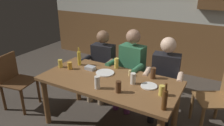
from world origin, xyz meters
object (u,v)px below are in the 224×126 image
at_px(pint_glass_3, 116,63).
at_px(pint_glass_5, 153,73).
at_px(chair_empty_near_right, 15,80).
at_px(pint_glass_7, 162,91).
at_px(chair_empty_far_end, 219,98).
at_px(pint_glass_2, 133,79).
at_px(person_1, 130,65).
at_px(pint_glass_0, 70,66).
at_px(bottle_1, 79,58).
at_px(person_0, 101,62).
at_px(bottle_0, 165,99).
at_px(table_candle, 130,73).
at_px(pint_glass_1, 118,87).
at_px(pint_glass_4, 60,63).
at_px(plate_0, 149,86).
at_px(plate_1, 105,73).
at_px(condiment_caddy, 90,68).
at_px(pint_glass_6, 97,82).
at_px(person_2, 165,74).

xyz_separation_m(pint_glass_3, pint_glass_5, (0.58, -0.06, 0.00)).
height_order(chair_empty_near_right, pint_glass_7, chair_empty_near_right).
bearing_deg(chair_empty_far_end, pint_glass_2, 95.85).
bearing_deg(chair_empty_far_end, person_1, 63.06).
bearing_deg(pint_glass_0, bottle_1, 82.06).
relative_size(person_0, pint_glass_3, 7.88).
distance_m(person_0, bottle_0, 1.69).
relative_size(table_candle, pint_glass_1, 0.56).
xyz_separation_m(person_1, pint_glass_4, (-0.82, -0.68, 0.11)).
xyz_separation_m(table_candle, pint_glass_3, (-0.28, 0.14, 0.04)).
bearing_deg(plate_0, person_0, 150.76).
bearing_deg(plate_1, chair_empty_near_right, -164.43).
distance_m(condiment_caddy, bottle_0, 1.30).
bearing_deg(pint_glass_6, chair_empty_near_right, 179.75).
height_order(bottle_0, pint_glass_5, bottle_0).
xyz_separation_m(person_1, pint_glass_6, (0.00, -0.96, 0.13)).
bearing_deg(pint_glass_2, chair_empty_near_right, -170.79).
bearing_deg(person_1, pint_glass_2, 121.61).
xyz_separation_m(person_0, bottle_0, (1.36, -0.98, 0.22)).
xyz_separation_m(condiment_caddy, bottle_0, (1.22, -0.45, 0.09)).
xyz_separation_m(pint_glass_4, pint_glass_7, (1.54, -0.05, 0.00)).
xyz_separation_m(pint_glass_4, pint_glass_6, (0.82, -0.27, 0.02)).
bearing_deg(pint_glass_1, bottle_0, -7.63).
height_order(pint_glass_4, pint_glass_6, pint_glass_6).
bearing_deg(pint_glass_0, bottle_0, -12.10).
bearing_deg(pint_glass_7, person_2, 102.82).
xyz_separation_m(person_0, condiment_caddy, (0.15, -0.53, 0.12)).
distance_m(person_1, bottle_1, 0.81).
height_order(person_1, chair_empty_far_end, person_1).
xyz_separation_m(condiment_caddy, pint_glass_2, (0.72, -0.10, 0.05)).
xyz_separation_m(person_1, chair_empty_near_right, (-1.58, -0.95, -0.23)).
height_order(pint_glass_1, pint_glass_5, pint_glass_5).
xyz_separation_m(person_2, chair_empty_near_right, (-2.14, -0.94, -0.20)).
xyz_separation_m(bottle_0, pint_glass_4, (-1.65, 0.30, -0.06)).
height_order(plate_0, pint_glass_0, pint_glass_0).
bearing_deg(pint_glass_3, pint_glass_0, -147.45).
bearing_deg(pint_glass_0, chair_empty_far_end, 20.22).
bearing_deg(plate_0, person_2, 87.39).
bearing_deg(condiment_caddy, person_2, 29.49).
relative_size(pint_glass_2, pint_glass_5, 0.96).
bearing_deg(plate_1, person_0, 126.71).
relative_size(chair_empty_far_end, pint_glass_7, 7.15).
xyz_separation_m(plate_1, pint_glass_7, (0.86, -0.19, 0.05)).
relative_size(pint_glass_4, pint_glass_6, 0.74).
bearing_deg(bottle_1, pint_glass_4, -132.56).
bearing_deg(pint_glass_2, pint_glass_4, -177.67).
bearing_deg(bottle_0, person_1, 130.03).
height_order(person_1, pint_glass_7, person_1).
height_order(person_1, person_2, person_1).
bearing_deg(pint_glass_3, bottle_0, -36.75).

